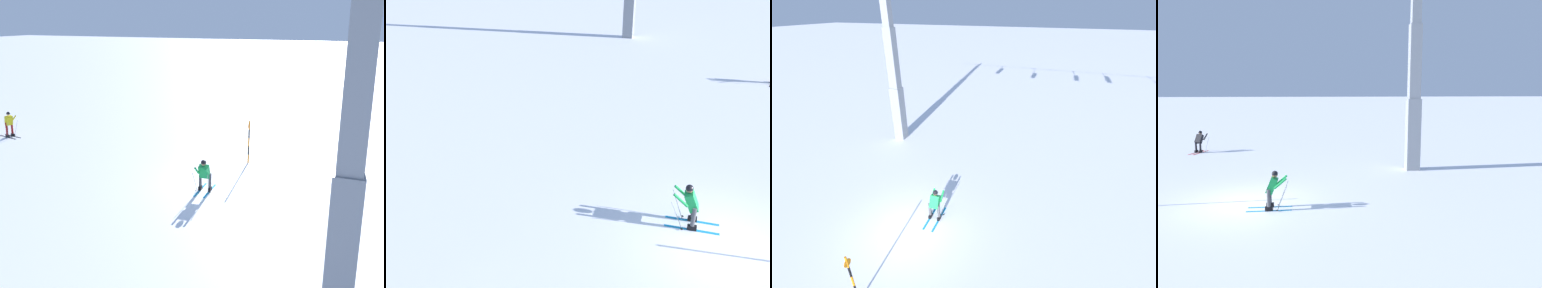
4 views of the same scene
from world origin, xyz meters
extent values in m
plane|color=white|center=(0.00, 0.00, 0.00)|extent=(260.00, 260.00, 0.00)
cube|color=#198CCC|center=(0.56, 1.06, 0.01)|extent=(0.17, 1.65, 0.01)
cube|color=black|center=(0.56, 1.06, 0.09)|extent=(0.12, 0.29, 0.16)
cylinder|color=#4C4C51|center=(0.56, 1.06, 0.49)|extent=(0.13, 0.13, 0.64)
cube|color=#198CCC|center=(0.99, 1.08, 0.01)|extent=(0.17, 1.65, 0.01)
cube|color=black|center=(0.99, 1.08, 0.09)|extent=(0.12, 0.29, 0.16)
cylinder|color=#4C4C51|center=(0.99, 1.08, 0.49)|extent=(0.13, 0.13, 0.64)
cube|color=green|center=(0.77, 1.19, 0.91)|extent=(0.44, 0.49, 0.65)
sphere|color=#997051|center=(0.76, 1.30, 1.31)|extent=(0.21, 0.21, 0.21)
sphere|color=black|center=(0.76, 1.30, 1.35)|extent=(0.23, 0.23, 0.23)
cylinder|color=green|center=(0.52, 1.50, 1.03)|extent=(0.11, 0.48, 0.42)
cylinder|color=gray|center=(0.48, 1.53, 0.44)|extent=(0.16, 0.45, 1.10)
cylinder|color=black|center=(0.44, 1.36, 0.05)|extent=(0.07, 0.07, 0.01)
cylinder|color=green|center=(0.98, 1.52, 1.03)|extent=(0.11, 0.48, 0.42)
cylinder|color=gray|center=(1.03, 1.56, 0.44)|extent=(0.11, 0.46, 1.10)
cylinder|color=black|center=(1.08, 1.39, 0.05)|extent=(0.07, 0.07, 0.01)
cube|color=gray|center=(-5.36, 7.88, 1.93)|extent=(0.72, 0.72, 3.85)
cube|color=gray|center=(-5.36, 7.88, 5.78)|extent=(0.60, 0.60, 3.85)
cylinder|color=orange|center=(0.11, -3.36, 0.22)|extent=(0.07, 0.07, 0.44)
cylinder|color=black|center=(0.11, -3.36, 0.67)|extent=(0.07, 0.07, 0.44)
cylinder|color=orange|center=(0.11, -3.36, 1.11)|extent=(0.07, 0.07, 0.44)
cylinder|color=black|center=(0.11, -3.36, 1.55)|extent=(0.07, 0.07, 0.44)
cylinder|color=orange|center=(0.11, -3.36, 2.00)|extent=(0.07, 0.07, 0.44)
cylinder|color=orange|center=(0.13, -3.36, 1.97)|extent=(0.02, 0.28, 0.28)
cube|color=black|center=(15.33, -2.78, 0.01)|extent=(1.65, 0.45, 0.01)
cube|color=black|center=(15.33, -2.78, 0.09)|extent=(0.30, 0.17, 0.16)
cylinder|color=maroon|center=(15.33, -2.78, 0.56)|extent=(0.13, 0.13, 0.77)
cube|color=black|center=(15.41, -2.43, 0.01)|extent=(1.65, 0.45, 0.01)
cube|color=black|center=(15.41, -2.43, 0.09)|extent=(0.30, 0.17, 0.16)
cylinder|color=maroon|center=(15.41, -2.43, 0.56)|extent=(0.13, 0.13, 0.77)
cube|color=gold|center=(15.35, -2.60, 1.05)|extent=(0.39, 0.48, 0.59)
sphere|color=beige|center=(15.32, -2.60, 1.46)|extent=(0.21, 0.21, 0.21)
sphere|color=black|center=(15.32, -2.60, 1.49)|extent=(0.22, 0.22, 0.22)
cylinder|color=gold|center=(15.07, -2.78, 1.19)|extent=(0.47, 0.18, 0.41)
cylinder|color=gray|center=(15.04, -2.81, 0.52)|extent=(0.39, 0.03, 1.09)
cylinder|color=black|center=(15.20, -2.90, 0.05)|extent=(0.07, 0.07, 0.01)
cylinder|color=gold|center=(15.18, -2.33, 1.19)|extent=(0.47, 0.18, 0.41)
cylinder|color=gray|center=(15.16, -2.28, 0.52)|extent=(0.36, 0.20, 1.09)
cylinder|color=black|center=(15.34, -2.27, 0.05)|extent=(0.07, 0.07, 0.01)
camera|label=1|loc=(-5.78, 18.05, 7.27)|focal=41.97mm
camera|label=2|loc=(-9.74, 1.36, 8.27)|focal=38.16mm
camera|label=3|loc=(5.29, -7.03, 8.85)|focal=24.30mm
camera|label=4|loc=(14.15, 3.26, 4.59)|focal=34.52mm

